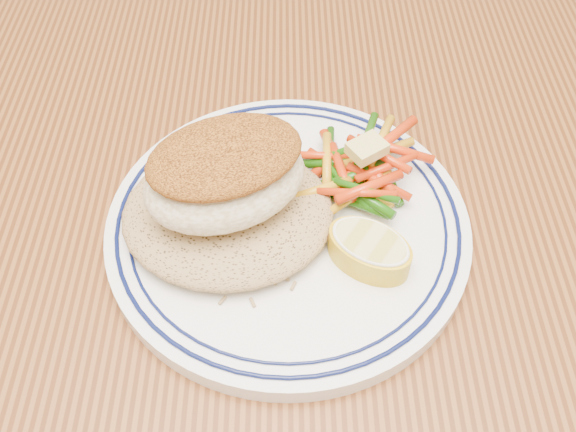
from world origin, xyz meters
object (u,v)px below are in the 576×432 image
(dining_table, at_px, (305,346))
(vegetable_pile, at_px, (359,168))
(rice_pilaf, at_px, (228,210))
(plate, at_px, (288,225))
(fish_fillet, at_px, (225,174))
(lemon_wedge, at_px, (369,249))

(dining_table, height_order, vegetable_pile, vegetable_pile)
(rice_pilaf, height_order, vegetable_pile, same)
(rice_pilaf, xyz_separation_m, vegetable_pile, (0.10, 0.04, -0.00))
(dining_table, xyz_separation_m, plate, (-0.01, 0.04, 0.11))
(fish_fillet, distance_m, lemon_wedge, 0.11)
(dining_table, bearing_deg, plate, 107.76)
(fish_fillet, bearing_deg, plate, 1.57)
(plate, height_order, fish_fillet, fish_fillet)
(lemon_wedge, bearing_deg, plate, 146.86)
(plate, xyz_separation_m, fish_fillet, (-0.04, -0.00, 0.06))
(rice_pilaf, relative_size, fish_fillet, 1.12)
(fish_fillet, relative_size, vegetable_pile, 1.22)
(plate, bearing_deg, rice_pilaf, -177.10)
(vegetable_pile, bearing_deg, plate, -144.09)
(vegetable_pile, xyz_separation_m, lemon_wedge, (0.00, -0.07, -0.00))
(dining_table, xyz_separation_m, rice_pilaf, (-0.06, 0.04, 0.13))
(plate, relative_size, vegetable_pile, 2.39)
(fish_fillet, bearing_deg, rice_pilaf, -129.23)
(rice_pilaf, xyz_separation_m, fish_fillet, (0.00, 0.00, 0.04))
(fish_fillet, distance_m, vegetable_pile, 0.11)
(lemon_wedge, bearing_deg, vegetable_pile, 91.21)
(plate, height_order, rice_pilaf, rice_pilaf)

